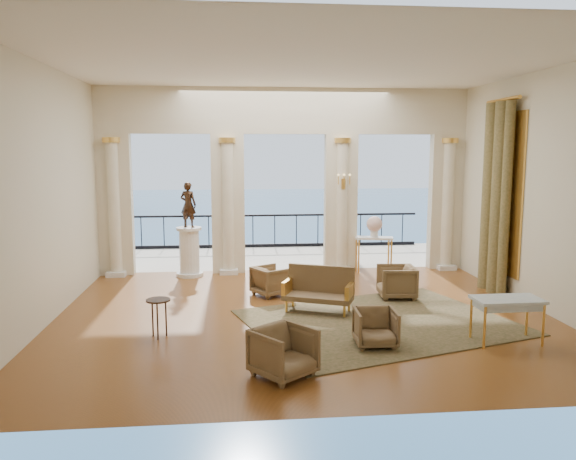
{
  "coord_description": "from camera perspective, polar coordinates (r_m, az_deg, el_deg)",
  "views": [
    {
      "loc": [
        -1.24,
        -9.93,
        3.02
      ],
      "look_at": [
        -0.23,
        0.6,
        1.5
      ],
      "focal_mm": 35.0,
      "sensor_mm": 36.0,
      "label": 1
    }
  ],
  "objects": [
    {
      "name": "statue",
      "position": [
        13.54,
        -10.1,
        2.55
      ],
      "size": [
        0.46,
        0.39,
        1.08
      ],
      "primitive_type": "imported",
      "rotation": [
        0.0,
        0.0,
        2.76
      ],
      "color": "#322116",
      "rests_on": "pedestal"
    },
    {
      "name": "wall_sconce",
      "position": [
        13.72,
        5.66,
        4.8
      ],
      "size": [
        0.3,
        0.11,
        0.33
      ],
      "color": "#EEB34E",
      "rests_on": "arcade"
    },
    {
      "name": "game_table",
      "position": [
        9.5,
        21.41,
        -6.9
      ],
      "size": [
        1.06,
        0.59,
        0.72
      ],
      "rotation": [
        0.0,
        0.0,
        0.02
      ],
      "color": "silver",
      "rests_on": "ground"
    },
    {
      "name": "balustrade",
      "position": [
        17.57,
        -1.36,
        -0.4
      ],
      "size": [
        9.0,
        0.06,
        1.03
      ],
      "color": "black",
      "rests_on": "terrace"
    },
    {
      "name": "side_table",
      "position": [
        9.35,
        -13.04,
        -7.41
      ],
      "size": [
        0.39,
        0.39,
        0.64
      ],
      "color": "black",
      "rests_on": "ground"
    },
    {
      "name": "arcade",
      "position": [
        13.82,
        -0.31,
        6.33
      ],
      "size": [
        9.0,
        0.56,
        4.5
      ],
      "color": "beige",
      "rests_on": "ground"
    },
    {
      "name": "armchair_c",
      "position": [
        11.74,
        10.97,
        -5.04
      ],
      "size": [
        0.73,
        0.77,
        0.74
      ],
      "primitive_type": "imported",
      "rotation": [
        0.0,
        0.0,
        -1.65
      ],
      "color": "#44341D",
      "rests_on": "ground"
    },
    {
      "name": "sea",
      "position": [
        70.52,
        -4.41,
        0.76
      ],
      "size": [
        160.0,
        160.0,
        0.0
      ],
      "primitive_type": "plane",
      "color": "#1B517C",
      "rests_on": "ground"
    },
    {
      "name": "urn",
      "position": [
        14.04,
        8.77,
        0.49
      ],
      "size": [
        0.39,
        0.39,
        0.52
      ],
      "color": "white",
      "rests_on": "console_table"
    },
    {
      "name": "rug",
      "position": [
        10.14,
        9.25,
        -9.23
      ],
      "size": [
        5.22,
        4.59,
        0.02
      ],
      "primitive_type": "cube",
      "rotation": [
        0.0,
        0.0,
        0.31
      ],
      "color": "#303719",
      "rests_on": "ground"
    },
    {
      "name": "pedestal",
      "position": [
        13.7,
        -9.98,
        -2.28
      ],
      "size": [
        0.65,
        0.65,
        1.19
      ],
      "color": "silver",
      "rests_on": "ground"
    },
    {
      "name": "floor",
      "position": [
        10.46,
        1.6,
        -8.64
      ],
      "size": [
        9.0,
        9.0,
        0.0
      ],
      "primitive_type": "plane",
      "color": "#533214",
      "rests_on": "ground"
    },
    {
      "name": "room_walls",
      "position": [
        8.9,
        2.56,
        7.23
      ],
      "size": [
        9.0,
        9.0,
        9.0
      ],
      "color": "beige",
      "rests_on": "ground"
    },
    {
      "name": "settee",
      "position": [
        10.62,
        3.18,
        -6.04
      ],
      "size": [
        1.39,
        1.01,
        0.85
      ],
      "rotation": [
        0.0,
        0.0,
        -0.4
      ],
      "color": "#44341D",
      "rests_on": "ground"
    },
    {
      "name": "console_table",
      "position": [
        14.1,
        8.73,
        -1.31
      ],
      "size": [
        0.98,
        0.56,
        0.88
      ],
      "rotation": [
        0.0,
        0.0,
        -0.23
      ],
      "color": "silver",
      "rests_on": "ground"
    },
    {
      "name": "curtain",
      "position": [
        12.74,
        20.29,
        3.14
      ],
      "size": [
        0.33,
        1.4,
        4.09
      ],
      "color": "brown",
      "rests_on": "ground"
    },
    {
      "name": "headland",
      "position": [
        85.16,
        -25.23,
        3.31
      ],
      "size": [
        22.0,
        18.0,
        6.0
      ],
      "primitive_type": "cube",
      "color": "black",
      "rests_on": "sea"
    },
    {
      "name": "terrace",
      "position": [
        16.08,
        -0.94,
        -2.86
      ],
      "size": [
        10.0,
        3.6,
        0.1
      ],
      "primitive_type": "cube",
      "color": "beige",
      "rests_on": "ground"
    },
    {
      "name": "palm_tree",
      "position": [
        16.88,
        5.73,
        11.74
      ],
      "size": [
        2.0,
        2.0,
        4.5
      ],
      "color": "#4C3823",
      "rests_on": "terrace"
    },
    {
      "name": "window_frame",
      "position": [
        12.81,
        21.06,
        3.49
      ],
      "size": [
        0.04,
        1.6,
        3.4
      ],
      "primitive_type": "cube",
      "color": "#EEB34E",
      "rests_on": "room_walls"
    },
    {
      "name": "armchair_d",
      "position": [
        11.76,
        -1.71,
        -5.03
      ],
      "size": [
        0.87,
        0.89,
        0.68
      ],
      "primitive_type": "imported",
      "rotation": [
        0.0,
        0.0,
        2.11
      ],
      "color": "#44341D",
      "rests_on": "ground"
    },
    {
      "name": "armchair_b",
      "position": [
        8.9,
        8.89,
        -9.59
      ],
      "size": [
        0.65,
        0.61,
        0.64
      ],
      "primitive_type": "imported",
      "rotation": [
        0.0,
        0.0,
        -0.04
      ],
      "color": "#44341D",
      "rests_on": "ground"
    },
    {
      "name": "armchair_a",
      "position": [
        7.66,
        -0.46,
        -12.1
      ],
      "size": [
        0.97,
        0.97,
        0.73
      ],
      "primitive_type": "imported",
      "rotation": [
        0.0,
        0.0,
        0.67
      ],
      "color": "#44341D",
      "rests_on": "ground"
    }
  ]
}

